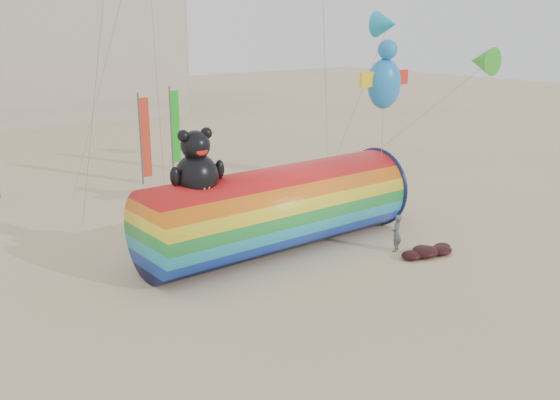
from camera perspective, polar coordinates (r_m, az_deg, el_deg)
ground at (r=23.11m, az=1.32°, el=-6.75°), size 160.00×160.00×0.00m
windsock_assembly at (r=25.02m, az=-0.21°, el=-0.60°), size 11.73×3.57×5.41m
kite_handler at (r=25.49m, az=10.61°, el=-3.00°), size 0.66×0.58×1.52m
fabric_bundle at (r=25.47m, az=13.35°, el=-4.58°), size 2.62×1.35×0.41m
festival_banners at (r=36.21m, az=-15.31°, el=5.39°), size 12.01×2.37×5.20m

